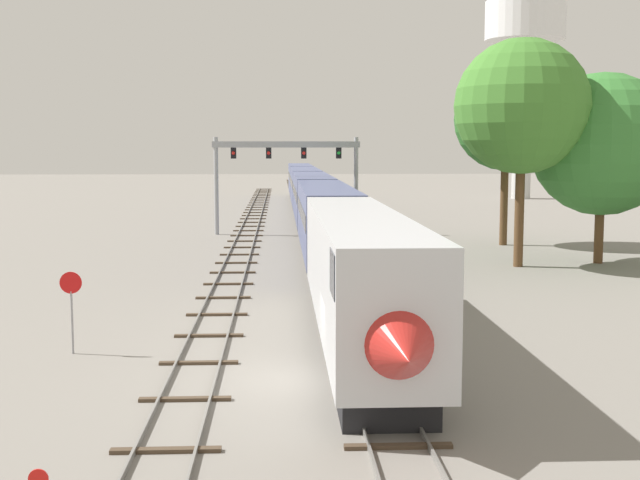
{
  "coord_description": "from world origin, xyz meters",
  "views": [
    {
      "loc": [
        -0.79,
        -25.02,
        7.13
      ],
      "look_at": [
        1.0,
        12.0,
        3.0
      ],
      "focal_mm": 46.71,
      "sensor_mm": 36.0,
      "label": 1
    }
  ],
  "objects_px": {
    "signal_gantry": "(286,163)",
    "water_tower": "(525,32)",
    "trackside_tree_left": "(602,144)",
    "trackside_tree_right": "(506,119)",
    "stop_sign": "(71,301)",
    "trackside_tree_mid": "(522,107)",
    "passenger_train": "(312,200)"
  },
  "relations": [
    {
      "from": "passenger_train",
      "to": "trackside_tree_mid",
      "type": "bearing_deg",
      "value": -63.45
    },
    {
      "from": "signal_gantry",
      "to": "water_tower",
      "type": "distance_m",
      "value": 59.7
    },
    {
      "from": "trackside_tree_left",
      "to": "trackside_tree_right",
      "type": "xyz_separation_m",
      "value": [
        -3.31,
        9.81,
        1.86
      ]
    },
    {
      "from": "water_tower",
      "to": "stop_sign",
      "type": "xyz_separation_m",
      "value": [
        -40.97,
        -86.45,
        -21.0
      ]
    },
    {
      "from": "stop_sign",
      "to": "passenger_train",
      "type": "bearing_deg",
      "value": 77.01
    },
    {
      "from": "passenger_train",
      "to": "signal_gantry",
      "type": "height_order",
      "value": "signal_gantry"
    },
    {
      "from": "stop_sign",
      "to": "signal_gantry",
      "type": "bearing_deg",
      "value": 79.0
    },
    {
      "from": "signal_gantry",
      "to": "water_tower",
      "type": "height_order",
      "value": "water_tower"
    },
    {
      "from": "water_tower",
      "to": "trackside_tree_right",
      "type": "distance_m",
      "value": 59.37
    },
    {
      "from": "water_tower",
      "to": "trackside_tree_right",
      "type": "bearing_deg",
      "value": -107.51
    },
    {
      "from": "trackside_tree_mid",
      "to": "trackside_tree_right",
      "type": "distance_m",
      "value": 11.26
    },
    {
      "from": "water_tower",
      "to": "stop_sign",
      "type": "relative_size",
      "value": 9.86
    },
    {
      "from": "passenger_train",
      "to": "water_tower",
      "type": "relative_size",
      "value": 3.75
    },
    {
      "from": "stop_sign",
      "to": "trackside_tree_left",
      "type": "distance_m",
      "value": 34.89
    },
    {
      "from": "stop_sign",
      "to": "trackside_tree_mid",
      "type": "xyz_separation_m",
      "value": [
        21.52,
        20.29,
        7.65
      ]
    },
    {
      "from": "signal_gantry",
      "to": "stop_sign",
      "type": "bearing_deg",
      "value": -101.0
    },
    {
      "from": "passenger_train",
      "to": "signal_gantry",
      "type": "xyz_separation_m",
      "value": [
        -2.25,
        -3.48,
        3.24
      ]
    },
    {
      "from": "passenger_train",
      "to": "water_tower",
      "type": "bearing_deg",
      "value": 54.3
    },
    {
      "from": "passenger_train",
      "to": "stop_sign",
      "type": "xyz_separation_m",
      "value": [
        -10.0,
        -43.34,
        -0.74
      ]
    },
    {
      "from": "stop_sign",
      "to": "trackside_tree_right",
      "type": "bearing_deg",
      "value": 53.04
    },
    {
      "from": "passenger_train",
      "to": "trackside_tree_mid",
      "type": "distance_m",
      "value": 26.68
    },
    {
      "from": "trackside_tree_left",
      "to": "trackside_tree_right",
      "type": "bearing_deg",
      "value": 108.63
    },
    {
      "from": "trackside_tree_mid",
      "to": "water_tower",
      "type": "bearing_deg",
      "value": 73.61
    },
    {
      "from": "signal_gantry",
      "to": "stop_sign",
      "type": "relative_size",
      "value": 4.2
    },
    {
      "from": "signal_gantry",
      "to": "trackside_tree_left",
      "type": "xyz_separation_m",
      "value": [
        19.15,
        -18.32,
        1.48
      ]
    },
    {
      "from": "trackside_tree_left",
      "to": "signal_gantry",
      "type": "bearing_deg",
      "value": 136.28
    },
    {
      "from": "trackside_tree_mid",
      "to": "signal_gantry",
      "type": "bearing_deg",
      "value": 125.13
    },
    {
      "from": "passenger_train",
      "to": "water_tower",
      "type": "height_order",
      "value": "water_tower"
    },
    {
      "from": "stop_sign",
      "to": "trackside_tree_left",
      "type": "bearing_deg",
      "value": 38.68
    },
    {
      "from": "passenger_train",
      "to": "signal_gantry",
      "type": "bearing_deg",
      "value": -122.86
    },
    {
      "from": "water_tower",
      "to": "trackside_tree_left",
      "type": "bearing_deg",
      "value": -102.23
    },
    {
      "from": "signal_gantry",
      "to": "trackside_tree_right",
      "type": "height_order",
      "value": "trackside_tree_right"
    }
  ]
}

